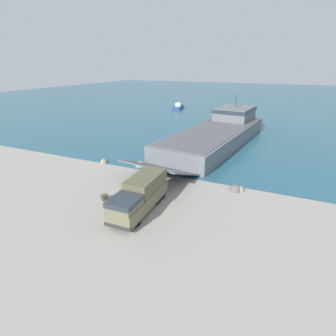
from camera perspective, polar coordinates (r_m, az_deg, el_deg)
The scene contains 11 objects.
ground_plane at distance 29.03m, azimuth -1.23°, elevation -4.38°, with size 240.00×240.00×0.00m, color #9E998E.
water_surface at distance 118.47m, azimuth 19.13°, elevation 14.30°, with size 240.00×180.00×0.01m, color #285B70.
landing_craft at distance 47.19m, azimuth 11.04°, elevation 7.83°, with size 12.50×35.51×7.35m.
military_truck at distance 24.31m, azimuth -6.18°, elevation -5.85°, with size 2.64×7.82×3.01m.
soldier_on_ramp at distance 27.07m, azimuth -8.57°, elevation -4.39°, with size 0.43×0.50×1.67m.
moored_boat_a at distance 82.52m, azimuth 2.21°, elevation 13.15°, with size 3.11×6.27×1.82m.
cargo_crate at distance 27.28m, azimuth -13.67°, elevation -6.22°, with size 0.53×0.63×0.53m, color #4C4738.
shoreline_rock_a at distance 29.41m, azimuth 14.35°, elevation -4.74°, with size 1.32×1.32×1.32m, color #66605B.
shoreline_rock_b at distance 37.55m, azimuth -13.74°, elevation 1.16°, with size 1.04×1.04×1.04m, color gray.
shoreline_rock_c at distance 35.37m, azimuth -6.00°, elevation 0.41°, with size 1.40×1.40×1.40m, color gray.
shoreline_rock_d at distance 29.54m, azimuth 15.41°, elevation -4.73°, with size 0.98×0.98×0.98m, color gray.
Camera 1 is at (11.22, -23.57, 12.71)m, focal length 28.00 mm.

